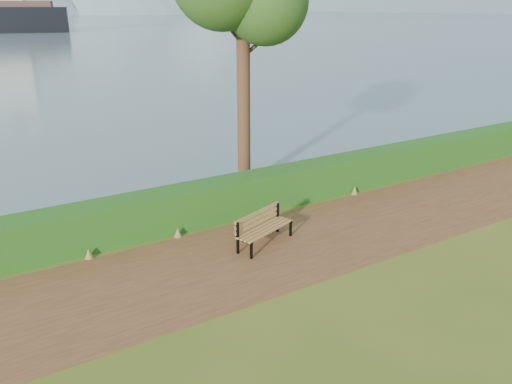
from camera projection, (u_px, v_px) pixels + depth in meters
ground at (262, 260)px, 10.89m from camera, size 140.00×140.00×0.00m
path at (255, 255)px, 11.13m from camera, size 40.00×3.40×0.01m
hedge at (208, 202)px, 12.80m from camera, size 32.00×0.85×1.00m
bench at (262, 226)px, 11.50m from camera, size 1.65×0.97×0.80m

